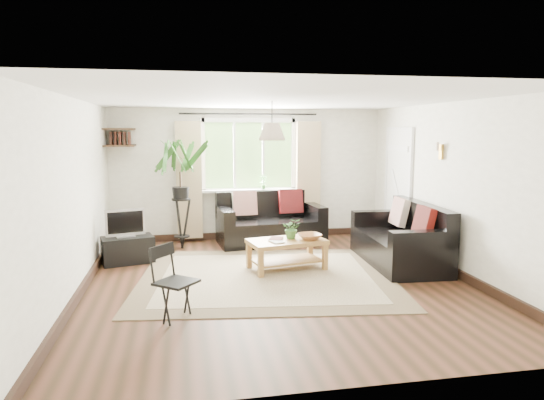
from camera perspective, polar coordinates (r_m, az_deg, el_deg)
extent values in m
plane|color=black|center=(6.57, 0.65, -9.60)|extent=(5.50, 5.50, 0.00)
plane|color=white|center=(6.26, 0.68, 11.79)|extent=(5.50, 5.50, 0.00)
cube|color=beige|center=(9.00, -2.73, 3.04)|extent=(5.00, 0.02, 2.40)
cube|color=beige|center=(3.68, 9.00, -4.56)|extent=(5.00, 0.02, 2.40)
cube|color=beige|center=(6.32, -22.18, 0.25)|extent=(0.02, 5.50, 2.40)
cube|color=beige|center=(7.21, 20.54, 1.25)|extent=(0.02, 5.50, 2.40)
cube|color=beige|center=(6.76, -0.66, -8.99)|extent=(3.76, 3.34, 0.02)
cube|color=silver|center=(8.71, 14.57, 1.30)|extent=(0.06, 0.96, 2.06)
imported|color=#396C2B|center=(7.06, 2.34, -3.35)|extent=(0.30, 0.27, 0.30)
imported|color=#A26838|center=(7.04, 4.45, -4.31)|extent=(0.39, 0.39, 0.08)
imported|color=silver|center=(6.81, -0.06, -4.98)|extent=(0.22, 0.26, 0.02)
imported|color=#502620|center=(7.03, -0.26, -4.54)|extent=(0.26, 0.30, 0.02)
cube|color=black|center=(7.75, -16.60, -5.62)|extent=(0.84, 0.61, 0.41)
imported|color=#2D6023|center=(8.93, -1.03, 2.14)|extent=(0.14, 0.10, 0.27)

